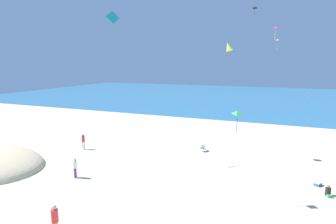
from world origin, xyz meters
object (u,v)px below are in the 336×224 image
object	(u,v)px
beach_chair_near_camera	(203,148)
person_3	(83,141)
kite_teal	(113,18)
kite_black	(255,8)
kite_pink	(277,40)
person_0	(75,166)
person_1	(328,192)
kite_purple	(308,93)
kite_magenta	(275,28)
kite_lime	(228,47)
kite_green	(237,113)
person_2	(55,219)
cooler_box	(318,184)

from	to	relation	value
beach_chair_near_camera	person_3	world-z (taller)	person_3
kite_teal	kite_black	distance (m)	24.41
kite_pink	kite_black	size ratio (longest dim) A/B	1.25
person_0	person_1	size ratio (longest dim) A/B	2.12
kite_purple	kite_black	distance (m)	14.16
kite_magenta	kite_lime	bearing A→B (deg)	-116.56
person_0	kite_green	world-z (taller)	kite_green
kite_lime	kite_purple	bearing A→B (deg)	60.50
person_1	kite_pink	size ratio (longest dim) A/B	0.47
person_2	person_3	bearing A→B (deg)	-59.34
kite_purple	kite_magenta	bearing A→B (deg)	-122.47
kite_green	kite_pink	bearing A→B (deg)	87.48
kite_pink	kite_lime	distance (m)	19.93
kite_green	kite_purple	size ratio (longest dim) A/B	1.31
person_3	kite_pink	bearing A→B (deg)	118.46
beach_chair_near_camera	kite_purple	world-z (taller)	kite_purple
cooler_box	kite_magenta	size ratio (longest dim) A/B	0.46
kite_green	kite_magenta	bearing A→B (deg)	85.22
beach_chair_near_camera	kite_lime	size ratio (longest dim) A/B	0.50
kite_magenta	kite_green	bearing A→B (deg)	-94.78
person_3	kite_lime	world-z (taller)	kite_lime
cooler_box	kite_green	distance (m)	8.14
kite_pink	kite_magenta	world-z (taller)	kite_magenta
person_3	person_1	bearing A→B (deg)	57.58
cooler_box	kite_lime	distance (m)	12.13
kite_green	kite_black	world-z (taller)	kite_black
beach_chair_near_camera	kite_magenta	bearing A→B (deg)	87.51
beach_chair_near_camera	kite_green	world-z (taller)	kite_green
person_3	kite_green	xyz separation A→B (m)	(14.56, -4.60, 4.39)
kite_teal	kite_magenta	size ratio (longest dim) A/B	1.10
kite_pink	kite_green	distance (m)	28.33
kite_green	kite_black	xyz separation A→B (m)	(-1.95, 26.15, 10.30)
person_1	kite_lime	xyz separation A→B (m)	(-7.30, 5.33, 9.03)
kite_purple	person_0	bearing A→B (deg)	-126.27
cooler_box	kite_black	world-z (taller)	kite_black
person_0	person_3	xyz separation A→B (m)	(-3.74, 5.48, 0.01)
cooler_box	kite_green	xyz separation A→B (m)	(-4.81, -4.14, 5.10)
person_2	person_3	distance (m)	13.62
person_0	person_3	size ratio (longest dim) A/B	0.99
kite_teal	kite_green	distance (m)	12.45
person_0	kite_pink	world-z (taller)	kite_pink
person_1	cooler_box	bearing A→B (deg)	179.63
kite_teal	kite_green	xyz separation A→B (m)	(10.21, -3.55, -6.18)
cooler_box	person_3	size ratio (longest dim) A/B	0.42
cooler_box	person_3	xyz separation A→B (m)	(-19.38, 0.46, 0.71)
kite_pink	kite_black	xyz separation A→B (m)	(-3.17, -1.52, 4.33)
person_2	kite_teal	bearing A→B (deg)	-75.66
beach_chair_near_camera	cooler_box	distance (m)	9.81
kite_lime	kite_magenta	bearing A→B (deg)	63.44
cooler_box	person_2	size ratio (longest dim) A/B	0.37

